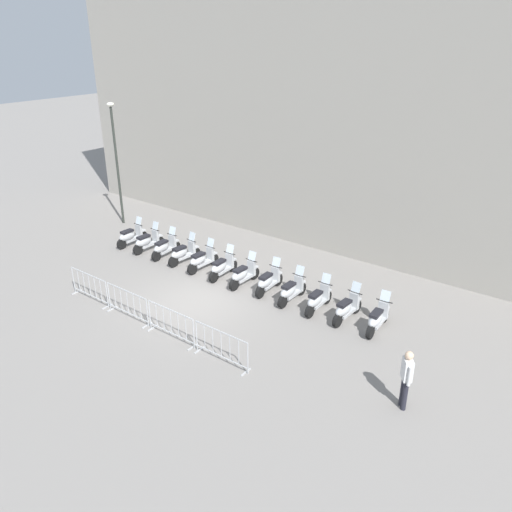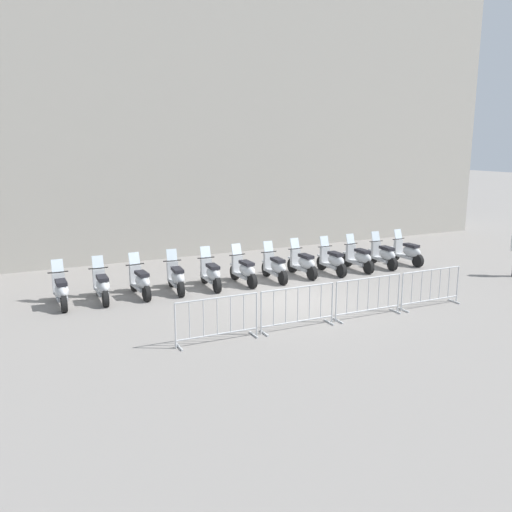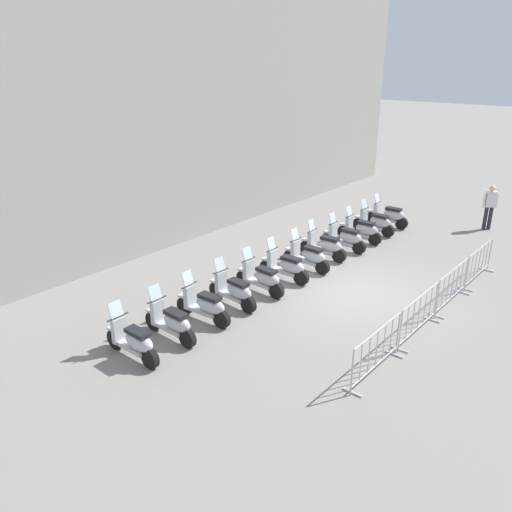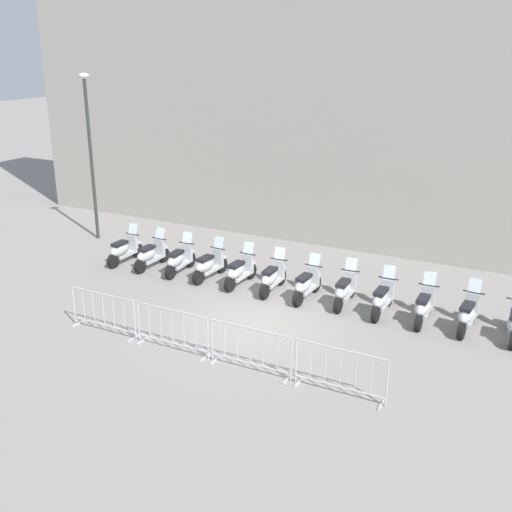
# 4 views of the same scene
# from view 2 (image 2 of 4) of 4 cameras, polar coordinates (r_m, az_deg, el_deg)

# --- Properties ---
(ground_plane) EXTENTS (120.00, 120.00, 0.00)m
(ground_plane) POSITION_cam_2_polar(r_m,az_deg,el_deg) (16.02, 3.61, -4.51)
(ground_plane) COLOR gray
(building_facade) EXTENTS (28.10, 4.27, 14.00)m
(building_facade) POSITION_cam_2_polar(r_m,az_deg,el_deg) (22.91, -6.47, 18.13)
(building_facade) COLOR #9E998E
(building_facade) RESTS_ON ground
(motorcycle_0) EXTENTS (0.56, 1.73, 1.24)m
(motorcycle_0) POSITION_cam_2_polar(r_m,az_deg,el_deg) (16.09, -19.72, -3.46)
(motorcycle_0) COLOR black
(motorcycle_0) RESTS_ON ground
(motorcycle_1) EXTENTS (0.56, 1.73, 1.24)m
(motorcycle_1) POSITION_cam_2_polar(r_m,az_deg,el_deg) (16.23, -15.82, -3.07)
(motorcycle_1) COLOR black
(motorcycle_1) RESTS_ON ground
(motorcycle_2) EXTENTS (0.56, 1.72, 1.24)m
(motorcycle_2) POSITION_cam_2_polar(r_m,az_deg,el_deg) (16.46, -11.98, -2.66)
(motorcycle_2) COLOR black
(motorcycle_2) RESTS_ON ground
(motorcycle_3) EXTENTS (0.61, 1.72, 1.24)m
(motorcycle_3) POSITION_cam_2_polar(r_m,az_deg,el_deg) (16.75, -8.33, -2.26)
(motorcycle_3) COLOR black
(motorcycle_3) RESTS_ON ground
(motorcycle_4) EXTENTS (0.58, 1.73, 1.24)m
(motorcycle_4) POSITION_cam_2_polar(r_m,az_deg,el_deg) (17.06, -4.70, -1.91)
(motorcycle_4) COLOR black
(motorcycle_4) RESTS_ON ground
(motorcycle_5) EXTENTS (0.56, 1.72, 1.24)m
(motorcycle_5) POSITION_cam_2_polar(r_m,az_deg,el_deg) (17.46, -1.24, -1.54)
(motorcycle_5) COLOR black
(motorcycle_5) RESTS_ON ground
(motorcycle_6) EXTENTS (0.56, 1.73, 1.24)m
(motorcycle_6) POSITION_cam_2_polar(r_m,az_deg,el_deg) (17.90, 2.05, -1.20)
(motorcycle_6) COLOR black
(motorcycle_6) RESTS_ON ground
(motorcycle_7) EXTENTS (0.56, 1.72, 1.24)m
(motorcycle_7) POSITION_cam_2_polar(r_m,az_deg,el_deg) (18.52, 4.97, -0.78)
(motorcycle_7) COLOR black
(motorcycle_7) RESTS_ON ground
(motorcycle_8) EXTENTS (0.56, 1.73, 1.24)m
(motorcycle_8) POSITION_cam_2_polar(r_m,az_deg,el_deg) (19.01, 8.03, -0.52)
(motorcycle_8) COLOR black
(motorcycle_8) RESTS_ON ground
(motorcycle_9) EXTENTS (0.56, 1.72, 1.24)m
(motorcycle_9) POSITION_cam_2_polar(r_m,az_deg,el_deg) (19.63, 10.75, -0.21)
(motorcycle_9) COLOR black
(motorcycle_9) RESTS_ON ground
(motorcycle_10) EXTENTS (0.60, 1.72, 1.24)m
(motorcycle_10) POSITION_cam_2_polar(r_m,az_deg,el_deg) (20.32, 13.22, 0.10)
(motorcycle_10) COLOR black
(motorcycle_10) RESTS_ON ground
(motorcycle_11) EXTENTS (0.56, 1.72, 1.24)m
(motorcycle_11) POSITION_cam_2_polar(r_m,az_deg,el_deg) (21.05, 15.58, 0.38)
(motorcycle_11) COLOR black
(motorcycle_11) RESTS_ON ground
(barrier_segment_0) EXTENTS (2.03, 0.56, 1.07)m
(barrier_segment_0) POSITION_cam_2_polar(r_m,az_deg,el_deg) (12.60, -4.07, -6.70)
(barrier_segment_0) COLOR #B2B5B7
(barrier_segment_0) RESTS_ON ground
(barrier_segment_1) EXTENTS (2.03, 0.56, 1.07)m
(barrier_segment_1) POSITION_cam_2_polar(r_m,az_deg,el_deg) (13.47, 4.39, -5.45)
(barrier_segment_1) COLOR #B2B5B7
(barrier_segment_1) RESTS_ON ground
(barrier_segment_2) EXTENTS (2.03, 0.56, 1.07)m
(barrier_segment_2) POSITION_cam_2_polar(r_m,az_deg,el_deg) (14.59, 11.66, -4.28)
(barrier_segment_2) COLOR #B2B5B7
(barrier_segment_2) RESTS_ON ground
(barrier_segment_3) EXTENTS (2.03, 0.56, 1.07)m
(barrier_segment_3) POSITION_cam_2_polar(r_m,az_deg,el_deg) (15.92, 17.79, -3.24)
(barrier_segment_3) COLOR #B2B5B7
(barrier_segment_3) RESTS_ON ground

